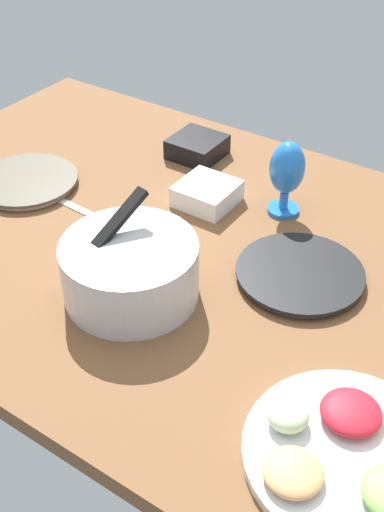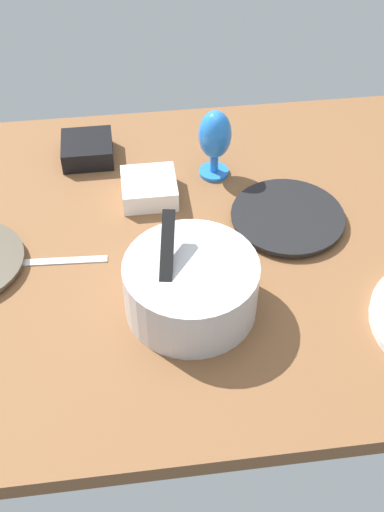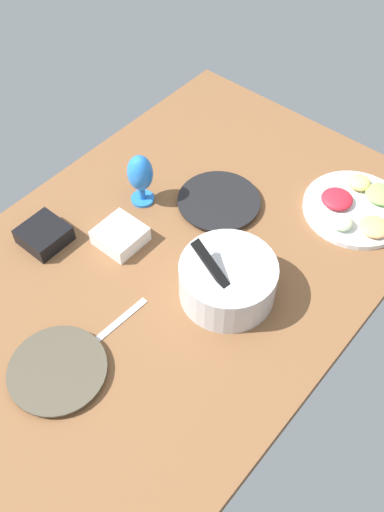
{
  "view_description": "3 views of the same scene",
  "coord_description": "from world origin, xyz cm",
  "px_view_note": "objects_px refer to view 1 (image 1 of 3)",
  "views": [
    {
      "loc": [
        -64.05,
        89.87,
        82.9
      ],
      "look_at": [
        -8.28,
        7.31,
        4.62
      ],
      "focal_mm": 45.37,
      "sensor_mm": 36.0,
      "label": 1
    },
    {
      "loc": [
        8.33,
        101.01,
        97.95
      ],
      "look_at": [
        -3.4,
        9.26,
        4.62
      ],
      "focal_mm": 45.32,
      "sensor_mm": 36.0,
      "label": 2
    },
    {
      "loc": [
        71.12,
        68.12,
        127.0
      ],
      "look_at": [
        -2.94,
        5.62,
        4.62
      ],
      "focal_mm": 39.74,
      "sensor_mm": 36.0,
      "label": 3
    }
  ],
  "objects_px": {
    "hurricane_glass_blue": "(287,171)",
    "square_bowl_black": "(197,146)",
    "fruit_platter": "(349,452)",
    "square_bowl_white": "(207,192)",
    "dinner_plate_right": "(27,182)",
    "dinner_plate_left": "(300,274)",
    "mixing_bowl": "(130,268)"
  },
  "relations": [
    {
      "from": "dinner_plate_right",
      "to": "square_bowl_white",
      "type": "bearing_deg",
      "value": -155.94
    },
    {
      "from": "dinner_plate_right",
      "to": "mixing_bowl",
      "type": "relative_size",
      "value": 0.95
    },
    {
      "from": "mixing_bowl",
      "to": "square_bowl_white",
      "type": "xyz_separation_m",
      "value": [
        0.05,
        -0.35,
        -0.04
      ]
    },
    {
      "from": "hurricane_glass_blue",
      "to": "square_bowl_black",
      "type": "height_order",
      "value": "hurricane_glass_blue"
    },
    {
      "from": "mixing_bowl",
      "to": "square_bowl_black",
      "type": "bearing_deg",
      "value": -69.49
    },
    {
      "from": "dinner_plate_left",
      "to": "square_bowl_white",
      "type": "distance_m",
      "value": 0.33
    },
    {
      "from": "dinner_plate_right",
      "to": "square_bowl_black",
      "type": "bearing_deg",
      "value": -126.66
    },
    {
      "from": "square_bowl_white",
      "to": "square_bowl_black",
      "type": "xyz_separation_m",
      "value": [
        0.14,
        -0.17,
        0.0
      ]
    },
    {
      "from": "fruit_platter",
      "to": "dinner_plate_right",
      "type": "bearing_deg",
      "value": -16.59
    },
    {
      "from": "dinner_plate_left",
      "to": "square_bowl_white",
      "type": "relative_size",
      "value": 2.03
    },
    {
      "from": "dinner_plate_left",
      "to": "square_bowl_black",
      "type": "bearing_deg",
      "value": -33.8
    },
    {
      "from": "dinner_plate_right",
      "to": "square_bowl_black",
      "type": "height_order",
      "value": "square_bowl_black"
    },
    {
      "from": "hurricane_glass_blue",
      "to": "square_bowl_white",
      "type": "height_order",
      "value": "hurricane_glass_blue"
    },
    {
      "from": "mixing_bowl",
      "to": "hurricane_glass_blue",
      "type": "relative_size",
      "value": 1.48
    },
    {
      "from": "hurricane_glass_blue",
      "to": "dinner_plate_right",
      "type": "bearing_deg",
      "value": 23.55
    },
    {
      "from": "mixing_bowl",
      "to": "hurricane_glass_blue",
      "type": "height_order",
      "value": "mixing_bowl"
    },
    {
      "from": "mixing_bowl",
      "to": "dinner_plate_left",
      "type": "bearing_deg",
      "value": -137.88
    },
    {
      "from": "dinner_plate_left",
      "to": "square_bowl_white",
      "type": "xyz_separation_m",
      "value": [
        0.3,
        -0.13,
        0.02
      ]
    },
    {
      "from": "square_bowl_white",
      "to": "dinner_plate_left",
      "type": "bearing_deg",
      "value": 157.42
    },
    {
      "from": "mixing_bowl",
      "to": "square_bowl_white",
      "type": "bearing_deg",
      "value": -81.23
    },
    {
      "from": "mixing_bowl",
      "to": "fruit_platter",
      "type": "distance_m",
      "value": 0.51
    },
    {
      "from": "dinner_plate_left",
      "to": "dinner_plate_right",
      "type": "height_order",
      "value": "same"
    },
    {
      "from": "dinner_plate_right",
      "to": "hurricane_glass_blue",
      "type": "relative_size",
      "value": 1.4
    },
    {
      "from": "dinner_plate_left",
      "to": "mixing_bowl",
      "type": "bearing_deg",
      "value": 42.12
    },
    {
      "from": "dinner_plate_left",
      "to": "fruit_platter",
      "type": "relative_size",
      "value": 0.81
    },
    {
      "from": "square_bowl_black",
      "to": "fruit_platter",
      "type": "bearing_deg",
      "value": 137.48
    },
    {
      "from": "fruit_platter",
      "to": "square_bowl_white",
      "type": "xyz_separation_m",
      "value": [
        0.55,
        -0.46,
        0.01
      ]
    },
    {
      "from": "fruit_platter",
      "to": "square_bowl_white",
      "type": "height_order",
      "value": "fruit_platter"
    },
    {
      "from": "fruit_platter",
      "to": "mixing_bowl",
      "type": "bearing_deg",
      "value": -12.82
    },
    {
      "from": "hurricane_glass_blue",
      "to": "square_bowl_black",
      "type": "xyz_separation_m",
      "value": [
        0.3,
        -0.1,
        -0.08
      ]
    },
    {
      "from": "dinner_plate_right",
      "to": "square_bowl_black",
      "type": "relative_size",
      "value": 1.96
    },
    {
      "from": "mixing_bowl",
      "to": "square_bowl_white",
      "type": "relative_size",
      "value": 2.06
    }
  ]
}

